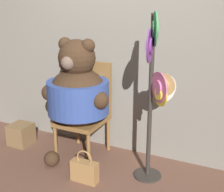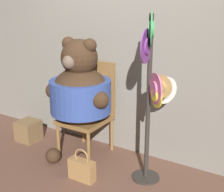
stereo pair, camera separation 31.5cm
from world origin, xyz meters
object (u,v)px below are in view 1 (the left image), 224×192
at_px(teddy_bear, 78,93).
at_px(hat_display_rack, 156,89).
at_px(handbag_on_ground, 84,171).
at_px(chair, 86,108).

bearing_deg(teddy_bear, hat_display_rack, -3.93).
height_order(hat_display_rack, handbag_on_ground, hat_display_rack).
bearing_deg(handbag_on_ground, teddy_bear, 127.17).
bearing_deg(chair, teddy_bear, -87.80).
relative_size(chair, hat_display_rack, 0.64).
xyz_separation_m(teddy_bear, hat_display_rack, (0.88, -0.06, 0.18)).
xyz_separation_m(chair, handbag_on_ground, (0.30, -0.58, -0.42)).
distance_m(teddy_bear, hat_display_rack, 0.90).
distance_m(chair, handbag_on_ground, 0.77).
relative_size(hat_display_rack, handbag_on_ground, 4.86).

